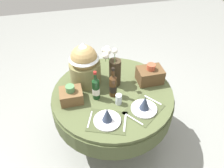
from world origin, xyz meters
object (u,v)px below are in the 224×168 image
Objects in this scene: place_setting_right at (144,106)px; woven_basket_side_left at (71,95)px; dining_table at (113,102)px; place_setting_left at (107,118)px; gift_tub_back_left at (84,62)px; flower_vase at (114,68)px; wine_bottle_left at (113,86)px; wine_bottle_centre at (96,88)px; tumbler_near_left at (119,99)px; woven_basket_side_right at (150,75)px.

woven_basket_side_left is at bearing 156.37° from place_setting_right.
dining_table is at bearing 3.05° from woven_basket_side_left.
gift_tub_back_left is (-0.10, 0.58, 0.20)m from place_setting_left.
wine_bottle_left is at bearing -105.78° from flower_vase.
wine_bottle_left is 1.57× the size of woven_basket_side_left.
gift_tub_back_left is (-0.23, 0.23, 0.39)m from dining_table.
flower_vase is at bearing 18.73° from woven_basket_side_left.
wine_bottle_left is 0.41m from woven_basket_side_left.
dining_table is at bearing 79.64° from wine_bottle_left.
wine_bottle_centre is at bearing -141.13° from flower_vase.
gift_tub_back_left is (-0.46, 0.53, 0.20)m from place_setting_right.
woven_basket_side_left reaches higher than tumbler_near_left.
place_setting_left is 0.62m from gift_tub_back_left.
woven_basket_side_right reaches higher than place_setting_right.
place_setting_left is at bearing -112.08° from wine_bottle_left.
wine_bottle_left is 1.04× the size of wine_bottle_centre.
woven_basket_side_left is (-0.43, 0.15, 0.01)m from tumbler_near_left.
gift_tub_back_left is at bearing 167.02° from woven_basket_side_right.
wine_bottle_centre is (-0.21, -0.17, -0.07)m from flower_vase.
place_setting_right is at bearing 9.04° from place_setting_left.
flower_vase reaches higher than wine_bottle_left.
wine_bottle_left is at bearing -50.00° from gift_tub_back_left.
wine_bottle_centre reaches higher than woven_basket_side_left.
tumbler_near_left is at bearing 147.62° from place_setting_right.
dining_table is 0.36m from flower_vase.
dining_table is at bearing -169.56° from woven_basket_side_right.
wine_bottle_left is at bearing -0.36° from wine_bottle_centre.
gift_tub_back_left reaches higher than woven_basket_side_left.
gift_tub_back_left reaches higher than wine_bottle_left.
wine_bottle_centre is at bearing 146.50° from tumbler_near_left.
wine_bottle_centre is 0.24m from woven_basket_side_left.
wine_bottle_left is (-0.05, -0.17, -0.07)m from flower_vase.
place_setting_left is 0.35m from wine_bottle_left.
woven_basket_side_left is at bearing -176.95° from dining_table.
woven_basket_side_left is 0.82× the size of woven_basket_side_right.
flower_vase is 1.41× the size of wine_bottle_centre.
wine_bottle_centre is at bearing 96.97° from place_setting_left.
flower_vase is at bearing -19.10° from gift_tub_back_left.
woven_basket_side_left is at bearing 176.99° from wine_bottle_left.
woven_basket_side_left reaches higher than place_setting_right.
wine_bottle_left is at bearing -3.01° from woven_basket_side_left.
dining_table is 3.73× the size of wine_bottle_left.
flower_vase is 0.96× the size of gift_tub_back_left.
place_setting_left is 0.54m from flower_vase.
wine_bottle_left is (0.13, 0.31, 0.08)m from place_setting_left.
flower_vase is (0.18, 0.49, 0.15)m from place_setting_left.
wine_bottle_centre is at bearing -4.85° from woven_basket_side_left.
gift_tub_back_left is at bearing 135.92° from dining_table.
wine_bottle_left is 0.15m from tumbler_near_left.
flower_vase is 0.33m from tumbler_near_left.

